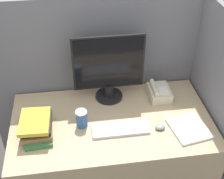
{
  "coord_description": "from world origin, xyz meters",
  "views": [
    {
      "loc": [
        -0.22,
        -1.18,
        2.24
      ],
      "look_at": [
        0.01,
        0.42,
        1.0
      ],
      "focal_mm": 50.0,
      "sensor_mm": 36.0,
      "label": 1
    }
  ],
  "objects_px": {
    "desk_telephone": "(159,92)",
    "mouse": "(160,127)",
    "keyboard": "(120,129)",
    "monitor": "(109,70)",
    "book_stack": "(37,126)",
    "coffee_cup": "(82,119)"
  },
  "relations": [
    {
      "from": "coffee_cup",
      "to": "book_stack",
      "type": "height_order",
      "value": "coffee_cup"
    },
    {
      "from": "keyboard",
      "to": "book_stack",
      "type": "distance_m",
      "value": 0.54
    },
    {
      "from": "desk_telephone",
      "to": "coffee_cup",
      "type": "bearing_deg",
      "value": -158.83
    },
    {
      "from": "keyboard",
      "to": "book_stack",
      "type": "relative_size",
      "value": 1.21
    },
    {
      "from": "keyboard",
      "to": "mouse",
      "type": "bearing_deg",
      "value": -6.29
    },
    {
      "from": "keyboard",
      "to": "coffee_cup",
      "type": "xyz_separation_m",
      "value": [
        -0.25,
        0.08,
        0.05
      ]
    },
    {
      "from": "book_stack",
      "to": "desk_telephone",
      "type": "height_order",
      "value": "book_stack"
    },
    {
      "from": "keyboard",
      "to": "coffee_cup",
      "type": "relative_size",
      "value": 3.0
    },
    {
      "from": "monitor",
      "to": "desk_telephone",
      "type": "distance_m",
      "value": 0.42
    },
    {
      "from": "keyboard",
      "to": "coffee_cup",
      "type": "distance_m",
      "value": 0.27
    },
    {
      "from": "keyboard",
      "to": "monitor",
      "type": "bearing_deg",
      "value": 94.37
    },
    {
      "from": "monitor",
      "to": "book_stack",
      "type": "height_order",
      "value": "monitor"
    },
    {
      "from": "book_stack",
      "to": "desk_telephone",
      "type": "distance_m",
      "value": 0.92
    },
    {
      "from": "desk_telephone",
      "to": "keyboard",
      "type": "bearing_deg",
      "value": -138.23
    },
    {
      "from": "desk_telephone",
      "to": "book_stack",
      "type": "bearing_deg",
      "value": -163.89
    },
    {
      "from": "monitor",
      "to": "mouse",
      "type": "bearing_deg",
      "value": -53.24
    },
    {
      "from": "mouse",
      "to": "monitor",
      "type": "bearing_deg",
      "value": 126.76
    },
    {
      "from": "coffee_cup",
      "to": "desk_telephone",
      "type": "relative_size",
      "value": 0.62
    },
    {
      "from": "keyboard",
      "to": "mouse",
      "type": "xyz_separation_m",
      "value": [
        0.26,
        -0.03,
        0.0
      ]
    },
    {
      "from": "keyboard",
      "to": "desk_telephone",
      "type": "distance_m",
      "value": 0.46
    },
    {
      "from": "keyboard",
      "to": "mouse",
      "type": "height_order",
      "value": "mouse"
    },
    {
      "from": "desk_telephone",
      "to": "mouse",
      "type": "bearing_deg",
      "value": -103.13
    }
  ]
}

